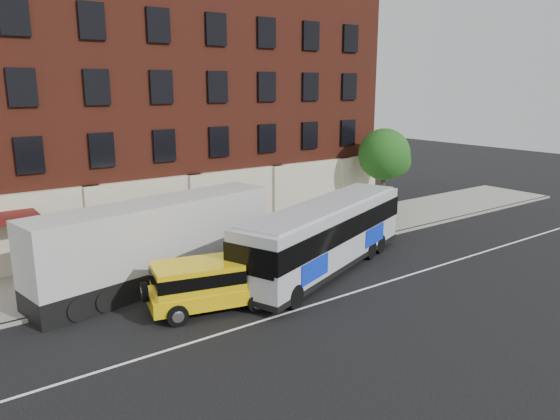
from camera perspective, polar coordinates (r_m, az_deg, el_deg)
ground at (r=23.02m, az=4.95°, el=-10.42°), size 120.00×120.00×0.00m
sidewalk at (r=29.90m, az=-6.46°, el=-4.62°), size 60.00×6.00×0.15m
kerb at (r=27.46m, az=-3.32°, el=-6.21°), size 60.00×0.25×0.15m
lane_line at (r=23.37m, az=4.14°, el=-10.01°), size 60.00×0.12×0.01m
building at (r=35.61m, az=-13.25°, el=10.31°), size 30.00×12.10×15.00m
sign_pole at (r=23.92m, az=-21.05°, el=-6.63°), size 0.30×0.20×2.50m
street_tree at (r=37.67m, az=11.23°, el=5.70°), size 3.60×3.60×6.20m
city_bus at (r=26.77m, az=4.90°, el=-2.58°), size 12.94×7.07×3.51m
yellow_suv at (r=22.47m, az=-8.07°, el=-7.79°), size 5.67×3.35×2.11m
shipping_container at (r=25.50m, az=-13.18°, el=-3.58°), size 12.30×4.51×4.02m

